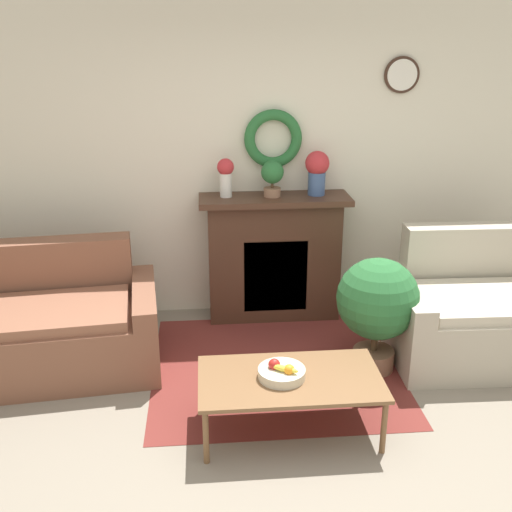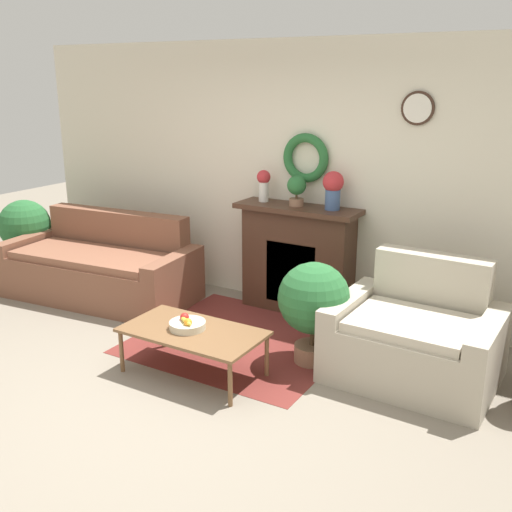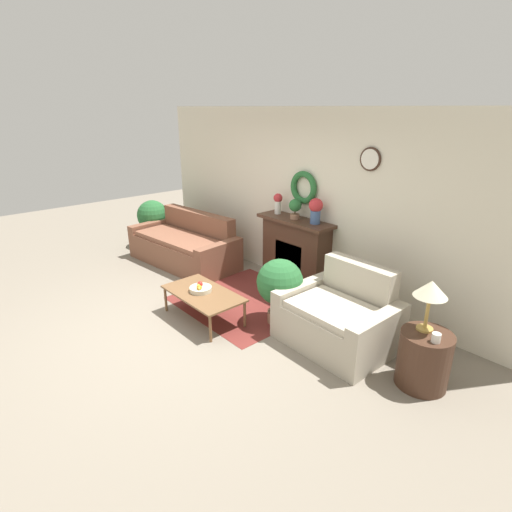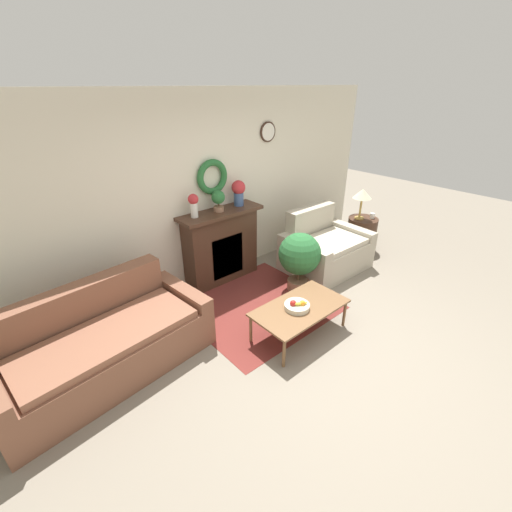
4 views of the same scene
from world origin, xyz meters
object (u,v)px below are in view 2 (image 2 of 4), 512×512
object	(u,v)px
couch_left	(101,268)
vase_on_mantel_left	(264,183)
coffee_table	(193,334)
potted_plant_floor_by_couch	(25,227)
potted_plant_on_mantel	(297,188)
potted_plant_floor_by_loveseat	(314,302)
fruit_bowl	(187,324)
vase_on_mantel_right	(333,188)
fireplace	(298,259)
loveseat_right	(416,339)

from	to	relation	value
couch_left	vase_on_mantel_left	world-z (taller)	vase_on_mantel_left
coffee_table	potted_plant_floor_by_couch	size ratio (longest dim) A/B	1.22
coffee_table	potted_plant_on_mantel	xyz separation A→B (m)	(0.07, 1.66, 0.93)
couch_left	potted_plant_floor_by_loveseat	world-z (taller)	couch_left
couch_left	coffee_table	size ratio (longest dim) A/B	1.92
coffee_table	fruit_bowl	world-z (taller)	fruit_bowl
vase_on_mantel_right	potted_plant_on_mantel	xyz separation A→B (m)	(-0.38, -0.02, -0.04)
fireplace	potted_plant_floor_by_loveseat	size ratio (longest dim) A/B	1.45
vase_on_mantel_right	fruit_bowl	bearing A→B (deg)	-106.57
fireplace	couch_left	bearing A→B (deg)	-160.21
fruit_bowl	vase_on_mantel_right	bearing A→B (deg)	73.43
vase_on_mantel_left	potted_plant_floor_by_loveseat	xyz separation A→B (m)	(1.06, -0.99, -0.75)
vase_on_mantel_right	potted_plant_floor_by_couch	world-z (taller)	vase_on_mantel_right
coffee_table	vase_on_mantel_left	distance (m)	1.95
fireplace	loveseat_right	size ratio (longest dim) A/B	0.98
fruit_bowl	potted_plant_on_mantel	world-z (taller)	potted_plant_on_mantel
potted_plant_on_mantel	potted_plant_floor_by_couch	world-z (taller)	potted_plant_on_mantel
loveseat_right	potted_plant_floor_by_couch	world-z (taller)	loveseat_right
couch_left	potted_plant_floor_by_couch	bearing A→B (deg)	171.80
couch_left	vase_on_mantel_right	world-z (taller)	vase_on_mantel_right
potted_plant_floor_by_loveseat	potted_plant_on_mantel	bearing A→B (deg)	124.57
vase_on_mantel_left	potted_plant_on_mantel	size ratio (longest dim) A/B	1.07
couch_left	vase_on_mantel_left	distance (m)	2.03
potted_plant_on_mantel	fruit_bowl	bearing A→B (deg)	-94.23
couch_left	coffee_table	world-z (taller)	couch_left
loveseat_right	coffee_table	world-z (taller)	loveseat_right
vase_on_mantel_right	potted_plant_on_mantel	world-z (taller)	vase_on_mantel_right
vase_on_mantel_left	vase_on_mantel_right	size ratio (longest dim) A/B	0.87
vase_on_mantel_left	potted_plant_floor_by_couch	world-z (taller)	vase_on_mantel_left
couch_left	fruit_bowl	world-z (taller)	couch_left
potted_plant_floor_by_couch	potted_plant_floor_by_loveseat	xyz separation A→B (m)	(3.95, -0.31, -0.06)
vase_on_mantel_right	vase_on_mantel_left	bearing A→B (deg)	180.00
couch_left	loveseat_right	xyz separation A→B (m)	(3.50, -0.07, 0.01)
fruit_bowl	potted_plant_floor_by_loveseat	size ratio (longest dim) A/B	0.34
coffee_table	fruit_bowl	bearing A→B (deg)	179.97
fireplace	vase_on_mantel_left	xyz separation A→B (m)	(-0.41, 0.01, 0.74)
potted_plant_floor_by_couch	coffee_table	bearing A→B (deg)	-17.32
fruit_bowl	vase_on_mantel_left	world-z (taller)	vase_on_mantel_left
coffee_table	potted_plant_on_mantel	world-z (taller)	potted_plant_on_mantel
fireplace	fruit_bowl	world-z (taller)	fireplace
loveseat_right	potted_plant_floor_by_couch	xyz separation A→B (m)	(-4.77, 0.12, 0.28)
vase_on_mantel_right	coffee_table	bearing A→B (deg)	-104.85
potted_plant_floor_by_couch	potted_plant_floor_by_loveseat	world-z (taller)	potted_plant_floor_by_couch
fruit_bowl	potted_plant_on_mantel	distance (m)	1.88
loveseat_right	coffee_table	distance (m)	1.79
fireplace	potted_plant_floor_by_couch	distance (m)	3.37
coffee_table	potted_plant_floor_by_couch	world-z (taller)	potted_plant_floor_by_couch
fruit_bowl	potted_plant_on_mantel	size ratio (longest dim) A/B	0.98
potted_plant_floor_by_couch	vase_on_mantel_right	bearing A→B (deg)	10.57
fireplace	loveseat_right	bearing A→B (deg)	-28.51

